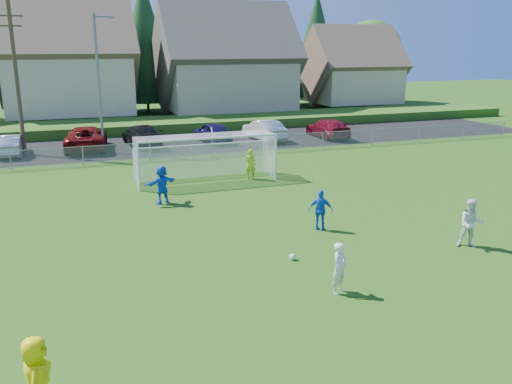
{
  "coord_description": "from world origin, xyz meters",
  "views": [
    {
      "loc": [
        -7.06,
        -11.54,
        7.08
      ],
      "look_at": [
        0.0,
        8.0,
        1.4
      ],
      "focal_mm": 38.0,
      "sensor_mm": 36.0,
      "label": 1
    }
  ],
  "objects_px": {
    "soccer_ball": "(293,257)",
    "goalkeeper": "(250,164)",
    "car_b": "(10,145)",
    "car_f": "(264,130)",
    "car_d": "(142,135)",
    "player_white_a": "(339,268)",
    "car_g": "(328,128)",
    "player_white_b": "(471,223)",
    "car_e": "(213,132)",
    "player_blue_a": "(321,210)",
    "soccer_goal": "(205,150)",
    "referee": "(37,380)",
    "player_blue_b": "(162,184)",
    "car_c": "(86,138)"
  },
  "relations": [
    {
      "from": "player_white_a",
      "to": "car_c",
      "type": "xyz_separation_m",
      "value": [
        -5.72,
        26.09,
        0.04
      ]
    },
    {
      "from": "soccer_ball",
      "to": "car_g",
      "type": "distance_m",
      "value": 25.49
    },
    {
      "from": "car_f",
      "to": "soccer_goal",
      "type": "xyz_separation_m",
      "value": [
        -7.46,
        -10.79,
        0.85
      ]
    },
    {
      "from": "car_f",
      "to": "soccer_goal",
      "type": "relative_size",
      "value": 0.63
    },
    {
      "from": "goalkeeper",
      "to": "car_c",
      "type": "xyz_separation_m",
      "value": [
        -7.89,
        11.99,
        -0.01
      ]
    },
    {
      "from": "car_e",
      "to": "car_b",
      "type": "bearing_deg",
      "value": -6.47
    },
    {
      "from": "soccer_ball",
      "to": "player_blue_a",
      "type": "bearing_deg",
      "value": 47.6
    },
    {
      "from": "car_e",
      "to": "car_g",
      "type": "distance_m",
      "value": 9.15
    },
    {
      "from": "player_white_a",
      "to": "car_b",
      "type": "height_order",
      "value": "player_white_a"
    },
    {
      "from": "soccer_ball",
      "to": "car_b",
      "type": "bearing_deg",
      "value": 114.18
    },
    {
      "from": "soccer_ball",
      "to": "car_c",
      "type": "distance_m",
      "value": 23.97
    },
    {
      "from": "soccer_ball",
      "to": "car_e",
      "type": "bearing_deg",
      "value": 81.19
    },
    {
      "from": "car_g",
      "to": "player_blue_b",
      "type": "bearing_deg",
      "value": 42.67
    },
    {
      "from": "soccer_ball",
      "to": "car_b",
      "type": "relative_size",
      "value": 0.05
    },
    {
      "from": "player_blue_b",
      "to": "car_c",
      "type": "relative_size",
      "value": 0.31
    },
    {
      "from": "player_blue_b",
      "to": "car_f",
      "type": "xyz_separation_m",
      "value": [
        10.43,
        14.39,
        -0.12
      ]
    },
    {
      "from": "player_blue_b",
      "to": "car_f",
      "type": "bearing_deg",
      "value": -150.22
    },
    {
      "from": "player_white_a",
      "to": "car_b",
      "type": "distance_m",
      "value": 27.7
    },
    {
      "from": "soccer_ball",
      "to": "goalkeeper",
      "type": "height_order",
      "value": "goalkeeper"
    },
    {
      "from": "referee",
      "to": "car_f",
      "type": "bearing_deg",
      "value": -22.57
    },
    {
      "from": "car_g",
      "to": "player_white_a",
      "type": "bearing_deg",
      "value": 64.61
    },
    {
      "from": "car_f",
      "to": "car_g",
      "type": "distance_m",
      "value": 5.18
    },
    {
      "from": "player_blue_a",
      "to": "car_e",
      "type": "xyz_separation_m",
      "value": [
        1.3,
        20.65,
        -0.06
      ]
    },
    {
      "from": "soccer_goal",
      "to": "car_f",
      "type": "bearing_deg",
      "value": 55.34
    },
    {
      "from": "player_white_a",
      "to": "player_blue_a",
      "type": "xyz_separation_m",
      "value": [
        2.01,
        5.26,
        0.03
      ]
    },
    {
      "from": "player_blue_a",
      "to": "car_f",
      "type": "bearing_deg",
      "value": -74.77
    },
    {
      "from": "car_f",
      "to": "goalkeeper",
      "type": "bearing_deg",
      "value": 60.33
    },
    {
      "from": "player_blue_b",
      "to": "referee",
      "type": "bearing_deg",
      "value": 46.39
    },
    {
      "from": "car_c",
      "to": "car_e",
      "type": "distance_m",
      "value": 9.03
    },
    {
      "from": "player_white_a",
      "to": "car_c",
      "type": "height_order",
      "value": "car_c"
    },
    {
      "from": "car_c",
      "to": "referee",
      "type": "bearing_deg",
      "value": 90.89
    },
    {
      "from": "car_b",
      "to": "soccer_ball",
      "type": "bearing_deg",
      "value": 116.07
    },
    {
      "from": "car_e",
      "to": "goalkeeper",
      "type": "bearing_deg",
      "value": 76.82
    },
    {
      "from": "car_b",
      "to": "car_e",
      "type": "relative_size",
      "value": 0.95
    },
    {
      "from": "player_white_b",
      "to": "car_d",
      "type": "height_order",
      "value": "player_white_b"
    },
    {
      "from": "soccer_goal",
      "to": "car_b",
      "type": "bearing_deg",
      "value": 133.29
    },
    {
      "from": "soccer_ball",
      "to": "player_white_b",
      "type": "xyz_separation_m",
      "value": [
        6.48,
        -1.04,
        0.78
      ]
    },
    {
      "from": "referee",
      "to": "car_b",
      "type": "xyz_separation_m",
      "value": [
        -2.41,
        28.68,
        -0.21
      ]
    },
    {
      "from": "player_white_b",
      "to": "car_e",
      "type": "distance_m",
      "value": 24.37
    },
    {
      "from": "player_blue_b",
      "to": "car_b",
      "type": "bearing_deg",
      "value": -87.48
    },
    {
      "from": "player_white_a",
      "to": "car_g",
      "type": "distance_m",
      "value": 27.78
    },
    {
      "from": "car_b",
      "to": "soccer_goal",
      "type": "height_order",
      "value": "soccer_goal"
    },
    {
      "from": "player_white_a",
      "to": "car_e",
      "type": "bearing_deg",
      "value": 50.59
    },
    {
      "from": "soccer_ball",
      "to": "player_blue_b",
      "type": "height_order",
      "value": "player_blue_b"
    },
    {
      "from": "car_c",
      "to": "car_b",
      "type": "bearing_deg",
      "value": 11.18
    },
    {
      "from": "car_b",
      "to": "car_e",
      "type": "distance_m",
      "value": 13.86
    },
    {
      "from": "soccer_ball",
      "to": "car_b",
      "type": "distance_m",
      "value": 25.07
    },
    {
      "from": "car_e",
      "to": "referee",
      "type": "bearing_deg",
      "value": 60.77
    },
    {
      "from": "car_d",
      "to": "soccer_ball",
      "type": "bearing_deg",
      "value": 90.24
    },
    {
      "from": "referee",
      "to": "car_c",
      "type": "height_order",
      "value": "referee"
    }
  ]
}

